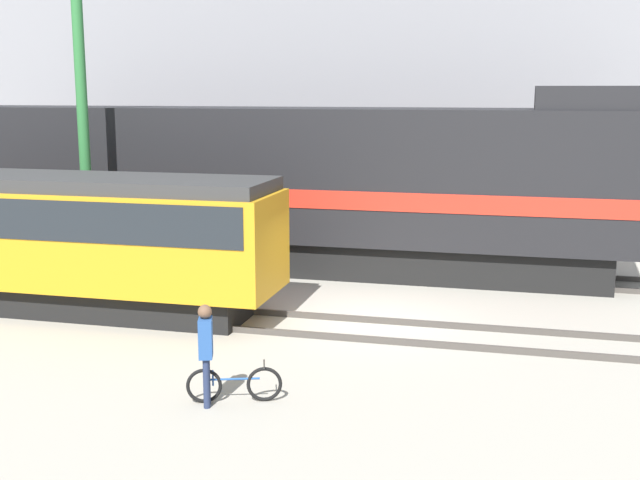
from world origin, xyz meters
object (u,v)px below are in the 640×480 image
object	(u,v)px
bicycle	(234,385)
person	(206,345)
utility_pole_left	(82,106)
streetcar	(33,232)
freight_locomotive	(276,185)

from	to	relation	value
bicycle	person	xyz separation A→B (m)	(-0.38, -0.28, 0.76)
person	utility_pole_left	xyz separation A→B (m)	(-6.51, 7.58, 3.69)
bicycle	person	bearing A→B (deg)	-143.81
bicycle	utility_pole_left	xyz separation A→B (m)	(-6.89, 7.30, 4.45)
streetcar	bicycle	xyz separation A→B (m)	(6.70, -4.45, -1.54)
bicycle	person	distance (m)	0.89
utility_pole_left	person	bearing A→B (deg)	-49.34
bicycle	freight_locomotive	bearing A→B (deg)	103.41
utility_pole_left	streetcar	bearing A→B (deg)	-86.18
bicycle	utility_pole_left	bearing A→B (deg)	133.35
person	streetcar	bearing A→B (deg)	143.17
freight_locomotive	person	distance (m)	10.72
streetcar	person	xyz separation A→B (m)	(6.32, -4.73, -0.79)
freight_locomotive	utility_pole_left	world-z (taller)	utility_pole_left
person	freight_locomotive	bearing A→B (deg)	101.06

